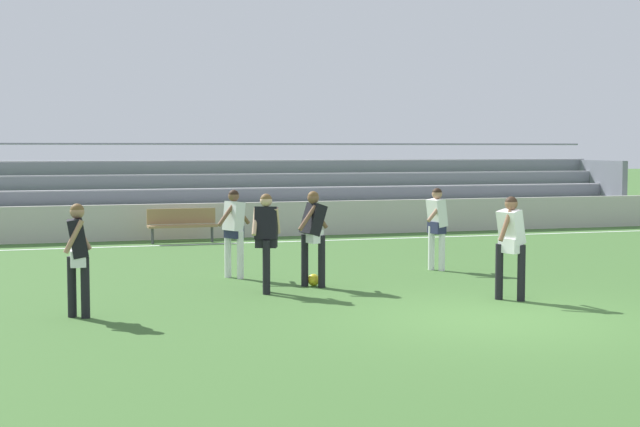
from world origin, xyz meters
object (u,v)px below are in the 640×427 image
bleacher_stand (256,192)px  player_white_on_ball (437,221)px  player_dark_wide_left (313,230)px  bench_near_wall_gap (182,222)px  player_white_overlapping (511,238)px  soccer_ball (314,280)px  player_white_pressing_high (234,225)px  player_dark_trailing_run (266,234)px  player_dark_dropping_back (78,250)px

bleacher_stand → player_white_on_ball: (1.38, -10.26, -0.13)m
player_dark_wide_left → bench_near_wall_gap: bearing=97.5°
bench_near_wall_gap → player_dark_wide_left: bearing=-82.5°
player_white_on_ball → player_white_overlapping: 3.79m
bleacher_stand → soccer_ball: (-1.63, -11.58, -1.03)m
player_dark_wide_left → player_white_pressing_high: (-1.13, 1.53, -0.02)m
player_white_on_ball → player_white_overlapping: player_white_overlapping is taller
bench_near_wall_gap → player_dark_trailing_run: bearing=-89.2°
player_white_on_ball → player_white_overlapping: size_ratio=0.98×
player_white_on_ball → player_dark_dropping_back: bearing=-155.4°
bleacher_stand → bench_near_wall_gap: (-2.77, -3.31, -0.59)m
player_dark_trailing_run → bench_near_wall_gap: bearing=90.8°
soccer_ball → bench_near_wall_gap: bearing=97.9°
bleacher_stand → player_white_overlapping: bearing=-85.9°
player_white_on_ball → soccer_ball: bearing=-156.4°
bench_near_wall_gap → player_white_pressing_high: 6.86m
bleacher_stand → player_dark_trailing_run: 12.43m
bench_near_wall_gap → player_white_overlapping: 11.37m
bleacher_stand → player_dark_wide_left: bleacher_stand is taller
player_dark_wide_left → player_white_pressing_high: player_dark_wide_left is taller
player_dark_wide_left → player_dark_dropping_back: bearing=-155.7°
player_dark_wide_left → player_white_on_ball: bearing=25.1°
player_white_on_ball → soccer_ball: player_white_on_ball is taller
player_dark_dropping_back → player_white_overlapping: (6.83, -0.46, 0.02)m
bleacher_stand → player_white_pressing_high: bearing=-105.4°
player_dark_wide_left → player_dark_dropping_back: size_ratio=1.02×
player_dark_trailing_run → player_white_pressing_high: 1.99m
bleacher_stand → player_dark_trailing_run: (-2.65, -12.14, -0.11)m
bleacher_stand → bench_near_wall_gap: size_ratio=13.47×
player_dark_trailing_run → bleacher_stand: bearing=77.7°
soccer_ball → player_dark_dropping_back: bearing=-154.7°
bench_near_wall_gap → player_dark_wide_left: 8.46m
player_dark_wide_left → player_dark_trailing_run: player_dark_wide_left is taller
player_dark_dropping_back → player_white_pressing_high: player_white_pressing_high is taller
player_dark_trailing_run → soccer_ball: bearing=29.1°
bleacher_stand → player_white_on_ball: 10.35m
bleacher_stand → player_white_pressing_high: 10.54m
bleacher_stand → player_dark_dropping_back: 14.77m
player_dark_wide_left → player_white_pressing_high: bearing=126.4°
bleacher_stand → bench_near_wall_gap: bearing=-129.9°
player_dark_dropping_back → player_dark_trailing_run: bearing=24.1°
bench_near_wall_gap → player_dark_wide_left: size_ratio=1.04×
player_dark_wide_left → soccer_ball: player_dark_wide_left is taller
player_dark_dropping_back → soccer_ball: bearing=25.3°
bench_near_wall_gap → player_dark_trailing_run: 8.85m
player_dark_wide_left → player_white_on_ball: player_dark_wide_left is taller
bench_near_wall_gap → soccer_ball: bearing=-82.1°
player_white_overlapping → player_dark_wide_left: bearing=138.7°
player_dark_dropping_back → player_white_overlapping: size_ratio=0.99×
bench_near_wall_gap → player_white_overlapping: bearing=-70.6°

